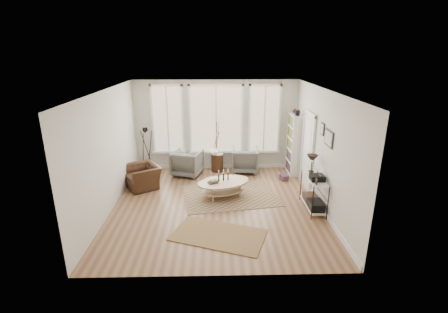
{
  "coord_description": "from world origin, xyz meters",
  "views": [
    {
      "loc": [
        0.0,
        -7.51,
        3.78
      ],
      "look_at": [
        0.2,
        0.6,
        1.1
      ],
      "focal_mm": 26.0,
      "sensor_mm": 36.0,
      "label": 1
    }
  ],
  "objects_px": {
    "low_shelf": "(314,190)",
    "coffee_table": "(223,185)",
    "accent_chair": "(143,176)",
    "armchair_right": "(245,160)",
    "bookcase": "(294,144)",
    "side_table": "(217,148)",
    "armchair_left": "(187,163)"
  },
  "relations": [
    {
      "from": "bookcase",
      "to": "armchair_left",
      "type": "bearing_deg",
      "value": -178.15
    },
    {
      "from": "armchair_left",
      "to": "accent_chair",
      "type": "height_order",
      "value": "armchair_left"
    },
    {
      "from": "armchair_right",
      "to": "accent_chair",
      "type": "xyz_separation_m",
      "value": [
        -3.05,
        -1.18,
        -0.07
      ]
    },
    {
      "from": "bookcase",
      "to": "side_table",
      "type": "xyz_separation_m",
      "value": [
        -2.41,
        0.22,
        -0.17
      ]
    },
    {
      "from": "bookcase",
      "to": "side_table",
      "type": "relative_size",
      "value": 1.25
    },
    {
      "from": "coffee_table",
      "to": "accent_chair",
      "type": "xyz_separation_m",
      "value": [
        -2.3,
        0.73,
        -0.03
      ]
    },
    {
      "from": "low_shelf",
      "to": "coffee_table",
      "type": "distance_m",
      "value": 2.34
    },
    {
      "from": "accent_chair",
      "to": "side_table",
      "type": "bearing_deg",
      "value": 87.21
    },
    {
      "from": "coffee_table",
      "to": "armchair_left",
      "type": "distance_m",
      "value": 1.98
    },
    {
      "from": "low_shelf",
      "to": "side_table",
      "type": "relative_size",
      "value": 0.79
    },
    {
      "from": "bookcase",
      "to": "accent_chair",
      "type": "xyz_separation_m",
      "value": [
        -4.56,
        -1.03,
        -0.63
      ]
    },
    {
      "from": "side_table",
      "to": "accent_chair",
      "type": "xyz_separation_m",
      "value": [
        -2.15,
        -1.25,
        -0.47
      ]
    },
    {
      "from": "bookcase",
      "to": "low_shelf",
      "type": "distance_m",
      "value": 2.56
    },
    {
      "from": "bookcase",
      "to": "coffee_table",
      "type": "distance_m",
      "value": 2.93
    },
    {
      "from": "bookcase",
      "to": "coffee_table",
      "type": "xyz_separation_m",
      "value": [
        -2.26,
        -1.76,
        -0.61
      ]
    },
    {
      "from": "low_shelf",
      "to": "side_table",
      "type": "distance_m",
      "value": 3.62
    },
    {
      "from": "bookcase",
      "to": "armchair_right",
      "type": "xyz_separation_m",
      "value": [
        -1.51,
        0.15,
        -0.56
      ]
    },
    {
      "from": "accent_chair",
      "to": "low_shelf",
      "type": "bearing_deg",
      "value": 38.83
    },
    {
      "from": "low_shelf",
      "to": "coffee_table",
      "type": "height_order",
      "value": "low_shelf"
    },
    {
      "from": "accent_chair",
      "to": "armchair_right",
      "type": "bearing_deg",
      "value": 78.29
    },
    {
      "from": "armchair_left",
      "to": "side_table",
      "type": "relative_size",
      "value": 0.54
    },
    {
      "from": "armchair_right",
      "to": "side_table",
      "type": "xyz_separation_m",
      "value": [
        -0.9,
        0.06,
        0.4
      ]
    },
    {
      "from": "bookcase",
      "to": "armchair_right",
      "type": "bearing_deg",
      "value": 174.27
    },
    {
      "from": "bookcase",
      "to": "armchair_right",
      "type": "height_order",
      "value": "bookcase"
    },
    {
      "from": "armchair_left",
      "to": "side_table",
      "type": "xyz_separation_m",
      "value": [
        0.94,
        0.32,
        0.39
      ]
    },
    {
      "from": "bookcase",
      "to": "low_shelf",
      "type": "xyz_separation_m",
      "value": [
        -0.06,
        -2.52,
        -0.44
      ]
    },
    {
      "from": "low_shelf",
      "to": "accent_chair",
      "type": "relative_size",
      "value": 1.32
    },
    {
      "from": "low_shelf",
      "to": "side_table",
      "type": "bearing_deg",
      "value": 130.72
    },
    {
      "from": "low_shelf",
      "to": "armchair_left",
      "type": "xyz_separation_m",
      "value": [
        -3.29,
        2.41,
        -0.11
      ]
    },
    {
      "from": "low_shelf",
      "to": "armchair_right",
      "type": "relative_size",
      "value": 1.51
    },
    {
      "from": "bookcase",
      "to": "coffee_table",
      "type": "relative_size",
      "value": 1.26
    },
    {
      "from": "low_shelf",
      "to": "armchair_right",
      "type": "bearing_deg",
      "value": 118.55
    }
  ]
}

